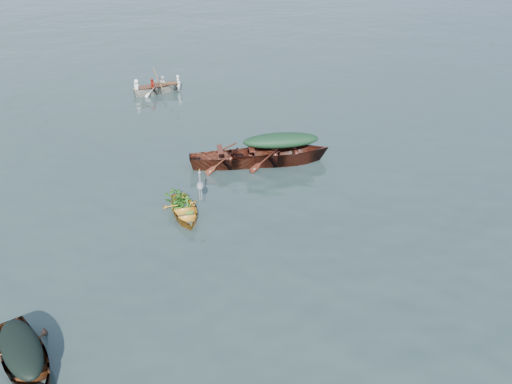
# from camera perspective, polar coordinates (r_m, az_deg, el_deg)

# --- Properties ---
(ground) EXTENTS (140.00, 140.00, 0.00)m
(ground) POSITION_cam_1_polar(r_m,az_deg,el_deg) (14.87, 1.19, -3.89)
(ground) COLOR #2B3D3A
(ground) RESTS_ON ground
(yellow_dinghy) EXTENTS (1.68, 2.82, 0.68)m
(yellow_dinghy) POSITION_cam_1_polar(r_m,az_deg,el_deg) (15.51, -8.16, -2.72)
(yellow_dinghy) COLOR orange
(yellow_dinghy) RESTS_ON ground
(dark_covered_boat) EXTENTS (2.80, 3.62, 0.84)m
(dark_covered_boat) POSITION_cam_1_polar(r_m,az_deg,el_deg) (11.62, -24.66, -17.92)
(dark_covered_boat) COLOR #4D2B12
(dark_covered_boat) RESTS_ON ground
(green_tarp_boat) EXTENTS (5.23, 1.85, 1.25)m
(green_tarp_boat) POSITION_cam_1_polar(r_m,az_deg,el_deg) (18.82, 2.80, 3.36)
(green_tarp_boat) COLOR #41180F
(green_tarp_boat) RESTS_ON ground
(open_wooden_boat) EXTENTS (4.76, 1.61, 1.12)m
(open_wooden_boat) POSITION_cam_1_polar(r_m,az_deg,el_deg) (18.58, -2.31, 3.03)
(open_wooden_boat) COLOR maroon
(open_wooden_boat) RESTS_ON ground
(rowed_boat) EXTENTS (3.92, 2.57, 0.87)m
(rowed_boat) POSITION_cam_1_polar(r_m,az_deg,el_deg) (27.59, -11.07, 11.07)
(rowed_boat) COLOR silver
(rowed_boat) RESTS_ON ground
(dark_tarp_cover) EXTENTS (1.54, 1.99, 0.40)m
(dark_tarp_cover) POSITION_cam_1_polar(r_m,az_deg,el_deg) (11.21, -25.31, -15.68)
(dark_tarp_cover) COLOR black
(dark_tarp_cover) RESTS_ON dark_covered_boat
(green_tarp_cover) EXTENTS (2.87, 1.02, 0.52)m
(green_tarp_cover) POSITION_cam_1_polar(r_m,az_deg,el_deg) (18.46, 2.87, 5.86)
(green_tarp_cover) COLOR #15341E
(green_tarp_cover) RESTS_ON green_tarp_boat
(thwart_benches) EXTENTS (2.38, 0.95, 0.04)m
(thwart_benches) POSITION_cam_1_polar(r_m,az_deg,el_deg) (18.34, -2.34, 4.67)
(thwart_benches) COLOR #43180F
(thwart_benches) RESTS_ON open_wooden_boat
(heron) EXTENTS (0.36, 0.45, 0.92)m
(heron) POSITION_cam_1_polar(r_m,az_deg,el_deg) (15.25, -6.38, 0.27)
(heron) COLOR gray
(heron) RESTS_ON yellow_dinghy
(dinghy_weeds) EXTENTS (0.88, 1.03, 0.60)m
(dinghy_weeds) POSITION_cam_1_polar(r_m,az_deg,el_deg) (15.68, -8.62, 0.28)
(dinghy_weeds) COLOR #236A1B
(dinghy_weeds) RESTS_ON yellow_dinghy
(rowers) EXTENTS (2.84, 2.01, 0.76)m
(rowers) POSITION_cam_1_polar(r_m,az_deg,el_deg) (27.36, -11.23, 12.70)
(rowers) COLOR white
(rowers) RESTS_ON rowed_boat
(oars) EXTENTS (1.60, 2.62, 0.06)m
(oars) POSITION_cam_1_polar(r_m,az_deg,el_deg) (27.46, -11.16, 12.00)
(oars) COLOR brown
(oars) RESTS_ON rowed_boat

